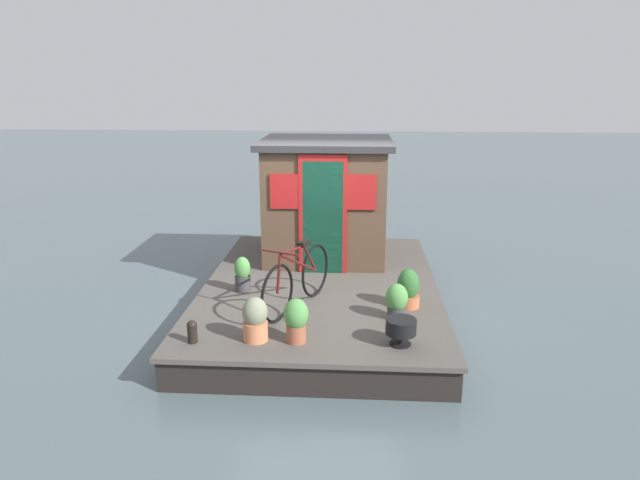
{
  "coord_description": "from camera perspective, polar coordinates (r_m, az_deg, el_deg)",
  "views": [
    {
      "loc": [
        -7.84,
        -0.49,
        3.28
      ],
      "look_at": [
        -0.2,
        0.0,
        1.12
      ],
      "focal_mm": 32.27,
      "sensor_mm": 36.0,
      "label": 1
    }
  ],
  "objects": [
    {
      "name": "ground_plane",
      "position": [
        8.51,
        0.09,
        -6.94
      ],
      "size": [
        60.0,
        60.0,
        0.0
      ],
      "primitive_type": "plane",
      "color": "#4C5B60"
    },
    {
      "name": "houseboat_deck",
      "position": [
        8.43,
        0.09,
        -5.6
      ],
      "size": [
        4.94,
        3.33,
        0.42
      ],
      "color": "#4C4742",
      "rests_on": "ground_plane"
    },
    {
      "name": "houseboat_cabin",
      "position": [
        9.4,
        0.61,
        4.16
      ],
      "size": [
        1.98,
        2.08,
        1.92
      ],
      "color": "#4C3828",
      "rests_on": "houseboat_deck"
    },
    {
      "name": "bicycle",
      "position": [
        7.34,
        -2.25,
        -3.84
      ],
      "size": [
        1.57,
        0.76,
        0.87
      ],
      "color": "black",
      "rests_on": "houseboat_deck"
    },
    {
      "name": "potted_plant_thyme",
      "position": [
        6.46,
        -2.39,
        -7.85
      ],
      "size": [
        0.28,
        0.28,
        0.51
      ],
      "color": "#935138",
      "rests_on": "houseboat_deck"
    },
    {
      "name": "potted_plant_fern",
      "position": [
        7.14,
        7.61,
        -6.0
      ],
      "size": [
        0.28,
        0.28,
        0.45
      ],
      "color": "#38383D",
      "rests_on": "houseboat_deck"
    },
    {
      "name": "potted_plant_ivy",
      "position": [
        8.03,
        -7.69,
        -3.38
      ],
      "size": [
        0.22,
        0.22,
        0.5
      ],
      "color": "#38383D",
      "rests_on": "houseboat_deck"
    },
    {
      "name": "potted_plant_lavender",
      "position": [
        6.54,
        -6.45,
        -7.82
      ],
      "size": [
        0.29,
        0.29,
        0.51
      ],
      "color": "#C6754C",
      "rests_on": "houseboat_deck"
    },
    {
      "name": "potted_plant_succulent",
      "position": [
        7.51,
        8.71,
        -4.89
      ],
      "size": [
        0.31,
        0.31,
        0.51
      ],
      "color": "#B2603D",
      "rests_on": "houseboat_deck"
    },
    {
      "name": "charcoal_grill",
      "position": [
        6.47,
        8.03,
        -8.58
      ],
      "size": [
        0.34,
        0.34,
        0.31
      ],
      "color": "black",
      "rests_on": "houseboat_deck"
    },
    {
      "name": "mooring_bollard",
      "position": [
        6.65,
        -12.56,
        -8.76
      ],
      "size": [
        0.12,
        0.12,
        0.26
      ],
      "color": "black",
      "rests_on": "houseboat_deck"
    }
  ]
}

